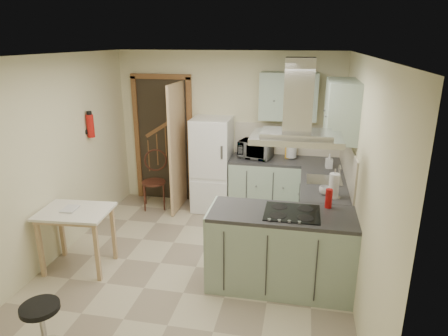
% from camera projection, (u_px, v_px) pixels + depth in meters
% --- Properties ---
extents(floor, '(4.20, 4.20, 0.00)m').
position_uv_depth(floor, '(196.00, 267.00, 4.89)').
color(floor, '#B9AE90').
rests_on(floor, ground).
extents(ceiling, '(4.20, 4.20, 0.00)m').
position_uv_depth(ceiling, '(191.00, 56.00, 4.12)').
color(ceiling, silver).
rests_on(ceiling, back_wall).
extents(back_wall, '(3.60, 0.00, 3.60)m').
position_uv_depth(back_wall, '(228.00, 130.00, 6.46)').
color(back_wall, beige).
rests_on(back_wall, floor).
extents(left_wall, '(0.00, 4.20, 4.20)m').
position_uv_depth(left_wall, '(50.00, 161.00, 4.84)').
color(left_wall, beige).
rests_on(left_wall, floor).
extents(right_wall, '(0.00, 4.20, 4.20)m').
position_uv_depth(right_wall, '(360.00, 181.00, 4.17)').
color(right_wall, beige).
rests_on(right_wall, floor).
extents(doorway, '(1.10, 0.12, 2.10)m').
position_uv_depth(doorway, '(163.00, 140.00, 6.70)').
color(doorway, brown).
rests_on(doorway, floor).
extents(fridge, '(0.60, 0.60, 1.50)m').
position_uv_depth(fridge, '(212.00, 165.00, 6.38)').
color(fridge, white).
rests_on(fridge, floor).
extents(counter_back, '(1.08, 0.60, 0.90)m').
position_uv_depth(counter_back, '(265.00, 186.00, 6.31)').
color(counter_back, '#9EB2A0').
rests_on(counter_back, floor).
extents(counter_right, '(0.60, 1.95, 0.90)m').
position_uv_depth(counter_right, '(321.00, 207.00, 5.52)').
color(counter_right, '#9EB2A0').
rests_on(counter_right, floor).
extents(splashback, '(1.68, 0.02, 0.50)m').
position_uv_depth(splashback, '(287.00, 139.00, 6.31)').
color(splashback, beige).
rests_on(splashback, counter_back).
extents(wall_cabinet_back, '(0.85, 0.35, 0.70)m').
position_uv_depth(wall_cabinet_back, '(289.00, 96.00, 5.94)').
color(wall_cabinet_back, '#9EB2A0').
rests_on(wall_cabinet_back, back_wall).
extents(wall_cabinet_right, '(0.35, 0.90, 0.70)m').
position_uv_depth(wall_cabinet_right, '(341.00, 110.00, 4.81)').
color(wall_cabinet_right, '#9EB2A0').
rests_on(wall_cabinet_right, right_wall).
extents(peninsula, '(1.55, 0.65, 0.90)m').
position_uv_depth(peninsula, '(281.00, 250.00, 4.39)').
color(peninsula, '#9EB2A0').
rests_on(peninsula, floor).
extents(hob, '(0.58, 0.50, 0.01)m').
position_uv_depth(hob, '(292.00, 213.00, 4.23)').
color(hob, black).
rests_on(hob, peninsula).
extents(extractor_hood, '(0.90, 0.55, 0.10)m').
position_uv_depth(extractor_hood, '(296.00, 138.00, 3.98)').
color(extractor_hood, silver).
rests_on(extractor_hood, ceiling).
extents(sink, '(0.45, 0.40, 0.01)m').
position_uv_depth(sink, '(324.00, 180.00, 5.22)').
color(sink, silver).
rests_on(sink, counter_right).
extents(fire_extinguisher, '(0.10, 0.10, 0.32)m').
position_uv_depth(fire_extinguisher, '(90.00, 126.00, 5.59)').
color(fire_extinguisher, '#B2140F').
rests_on(fire_extinguisher, left_wall).
extents(drop_leaf_table, '(0.85, 0.66, 0.76)m').
position_uv_depth(drop_leaf_table, '(78.00, 239.00, 4.78)').
color(drop_leaf_table, tan).
rests_on(drop_leaf_table, floor).
extents(bentwood_chair, '(0.49, 0.49, 0.87)m').
position_uv_depth(bentwood_chair, '(154.00, 182.00, 6.51)').
color(bentwood_chair, '#492718').
rests_on(bentwood_chair, floor).
extents(stool, '(0.37, 0.37, 0.46)m').
position_uv_depth(stool, '(43.00, 327.00, 3.54)').
color(stool, black).
rests_on(stool, floor).
extents(microwave, '(0.56, 0.44, 0.27)m').
position_uv_depth(microwave, '(256.00, 149.00, 6.17)').
color(microwave, black).
rests_on(microwave, counter_back).
extents(kettle, '(0.20, 0.20, 0.24)m').
position_uv_depth(kettle, '(291.00, 151.00, 6.14)').
color(kettle, silver).
rests_on(kettle, counter_back).
extents(cereal_box, '(0.11, 0.20, 0.29)m').
position_uv_depth(cereal_box, '(289.00, 148.00, 6.21)').
color(cereal_box, orange).
rests_on(cereal_box, counter_back).
extents(soap_bottle, '(0.10, 0.11, 0.21)m').
position_uv_depth(soap_bottle, '(329.00, 161.00, 5.69)').
color(soap_bottle, silver).
rests_on(soap_bottle, counter_right).
extents(paper_towel, '(0.15, 0.15, 0.30)m').
position_uv_depth(paper_towel, '(334.00, 185.00, 4.61)').
color(paper_towel, silver).
rests_on(paper_towel, counter_right).
extents(cup, '(0.15, 0.15, 0.10)m').
position_uv_depth(cup, '(324.00, 190.00, 4.74)').
color(cup, silver).
rests_on(cup, counter_right).
extents(red_bottle, '(0.10, 0.10, 0.21)m').
position_uv_depth(red_bottle, '(329.00, 198.00, 4.35)').
color(red_bottle, '#AF100F').
rests_on(red_bottle, peninsula).
extents(book, '(0.18, 0.23, 0.10)m').
position_uv_depth(book, '(63.00, 205.00, 4.67)').
color(book, '#9F3D35').
rests_on(book, drop_leaf_table).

